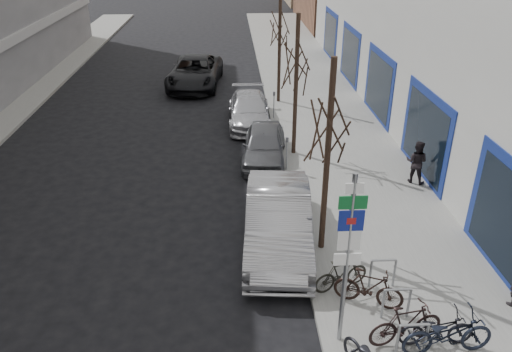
{
  "coord_description": "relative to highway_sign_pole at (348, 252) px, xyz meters",
  "views": [
    {
      "loc": [
        0.16,
        -8.03,
        8.25
      ],
      "look_at": [
        0.81,
        4.34,
        2.0
      ],
      "focal_mm": 35.0,
      "sensor_mm": 36.0,
      "label": 1
    }
  ],
  "objects": [
    {
      "name": "ground",
      "position": [
        -2.4,
        0.01,
        -2.46
      ],
      "size": [
        120.0,
        120.0,
        0.0
      ],
      "primitive_type": "plane",
      "color": "black",
      "rests_on": "ground"
    },
    {
      "name": "sidewalk_east",
      "position": [
        2.1,
        10.01,
        -2.38
      ],
      "size": [
        5.0,
        70.0,
        0.15
      ],
      "primitive_type": "cube",
      "color": "slate",
      "rests_on": "ground"
    },
    {
      "name": "highway_sign_pole",
      "position": [
        0.0,
        0.0,
        0.0
      ],
      "size": [
        0.55,
        0.1,
        4.2
      ],
      "color": "gray",
      "rests_on": "ground"
    },
    {
      "name": "bike_rack",
      "position": [
        1.4,
        0.61,
        -1.8
      ],
      "size": [
        0.66,
        2.26,
        0.83
      ],
      "color": "gray",
      "rests_on": "sidewalk_east"
    },
    {
      "name": "tree_near",
      "position": [
        0.2,
        3.51,
        1.65
      ],
      "size": [
        1.8,
        1.8,
        5.5
      ],
      "color": "black",
      "rests_on": "ground"
    },
    {
      "name": "tree_mid",
      "position": [
        0.2,
        10.01,
        1.65
      ],
      "size": [
        1.8,
        1.8,
        5.5
      ],
      "color": "black",
      "rests_on": "ground"
    },
    {
      "name": "tree_far",
      "position": [
        0.2,
        16.51,
        1.65
      ],
      "size": [
        1.8,
        1.8,
        5.5
      ],
      "color": "black",
      "rests_on": "ground"
    },
    {
      "name": "meter_front",
      "position": [
        -0.25,
        3.01,
        -1.54
      ],
      "size": [
        0.1,
        0.08,
        1.27
      ],
      "color": "gray",
      "rests_on": "sidewalk_east"
    },
    {
      "name": "meter_mid",
      "position": [
        -0.25,
        8.51,
        -1.54
      ],
      "size": [
        0.1,
        0.08,
        1.27
      ],
      "color": "gray",
      "rests_on": "sidewalk_east"
    },
    {
      "name": "meter_back",
      "position": [
        -0.25,
        14.01,
        -1.54
      ],
      "size": [
        0.1,
        0.08,
        1.27
      ],
      "color": "gray",
      "rests_on": "sidewalk_east"
    },
    {
      "name": "bike_near_right",
      "position": [
        1.37,
        -0.16,
        -1.79
      ],
      "size": [
        1.78,
        0.82,
        1.04
      ],
      "primitive_type": "imported",
      "rotation": [
        0.0,
        0.0,
        1.76
      ],
      "color": "black",
      "rests_on": "sidewalk_east"
    },
    {
      "name": "bike_mid_curb",
      "position": [
        2.14,
        -0.49,
        -1.71
      ],
      "size": [
        2.0,
        0.74,
        1.2
      ],
      "primitive_type": "imported",
      "rotation": [
        0.0,
        0.0,
        1.65
      ],
      "color": "black",
      "rests_on": "sidewalk_east"
    },
    {
      "name": "bike_mid_inner",
      "position": [
        0.37,
        1.69,
        -1.86
      ],
      "size": [
        1.55,
        0.91,
        0.91
      ],
      "primitive_type": "imported",
      "rotation": [
        0.0,
        0.0,
        1.91
      ],
      "color": "black",
      "rests_on": "sidewalk_east"
    },
    {
      "name": "bike_far_curb",
      "position": [
        2.01,
        -0.23,
        -1.81
      ],
      "size": [
        1.63,
        0.5,
        1.0
      ],
      "primitive_type": "imported",
      "rotation": [
        0.0,
        0.0,
        1.57
      ],
      "color": "black",
      "rests_on": "sidewalk_east"
    },
    {
      "name": "bike_far_inner",
      "position": [
        0.88,
        1.08,
        -1.8
      ],
      "size": [
        1.72,
        1.1,
        1.01
      ],
      "primitive_type": "imported",
      "rotation": [
        0.0,
        0.0,
        1.17
      ],
      "color": "black",
      "rests_on": "sidewalk_east"
    },
    {
      "name": "parked_car_front",
      "position": [
        -1.0,
        3.81,
        -1.62
      ],
      "size": [
        2.18,
        5.22,
        1.68
      ],
      "primitive_type": "imported",
      "rotation": [
        0.0,
        0.0,
        -0.08
      ],
      "color": "#939397",
      "rests_on": "ground"
    },
    {
      "name": "parked_car_mid",
      "position": [
        -1.0,
        9.58,
        -1.78
      ],
      "size": [
        2.01,
        4.13,
        1.36
      ],
      "primitive_type": "imported",
      "rotation": [
        0.0,
        0.0,
        -0.11
      ],
      "color": "#535458",
      "rests_on": "ground"
    },
    {
      "name": "parked_car_back",
      "position": [
        -1.41,
        13.73,
        -1.8
      ],
      "size": [
        1.9,
        4.58,
        1.32
      ],
      "primitive_type": "imported",
      "rotation": [
        0.0,
        0.0,
        -0.01
      ],
      "color": "#B0B0B5",
      "rests_on": "ground"
    },
    {
      "name": "lane_car",
      "position": [
        -4.22,
        19.9,
        -1.65
      ],
      "size": [
        3.2,
        6.05,
        1.62
      ],
      "primitive_type": "imported",
      "rotation": [
        0.0,
        0.0,
        -0.09
      ],
      "color": "black",
      "rests_on": "ground"
    },
    {
      "name": "pedestrian_far",
      "position": [
        4.13,
        7.28,
        -1.53
      ],
      "size": [
        0.69,
        0.63,
        1.56
      ],
      "primitive_type": "imported",
      "rotation": [
        0.0,
        0.0,
        2.59
      ],
      "color": "black",
      "rests_on": "sidewalk_east"
    }
  ]
}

